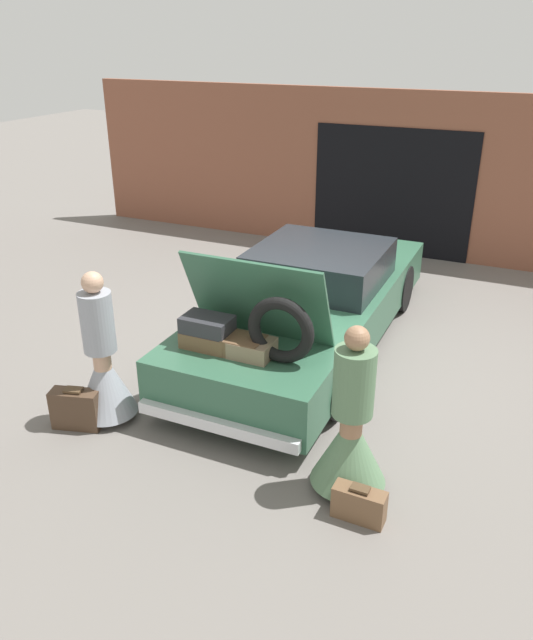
{
  "coord_description": "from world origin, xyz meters",
  "views": [
    {
      "loc": [
        2.46,
        -6.79,
        3.66
      ],
      "look_at": [
        0.0,
        -1.35,
        0.89
      ],
      "focal_mm": 35.0,
      "sensor_mm": 36.0,
      "label": 1
    }
  ],
  "objects": [
    {
      "name": "suitcase_beside_right_person",
      "position": [
        1.51,
        -2.84,
        0.15
      ],
      "size": [
        0.44,
        0.18,
        0.32
      ],
      "color": "brown",
      "rests_on": "ground_plane"
    },
    {
      "name": "person_left",
      "position": [
        -1.3,
        -2.47,
        0.57
      ],
      "size": [
        0.62,
        0.62,
        1.61
      ],
      "rotation": [
        0.0,
        0.0,
        -1.7
      ],
      "color": "tan",
      "rests_on": "ground_plane"
    },
    {
      "name": "person_right",
      "position": [
        1.3,
        -2.5,
        0.55
      ],
      "size": [
        0.66,
        0.66,
        1.57
      ],
      "rotation": [
        0.0,
        0.0,
        1.34
      ],
      "color": "#997051",
      "rests_on": "ground_plane"
    },
    {
      "name": "suitcase_beside_left_person",
      "position": [
        -1.48,
        -2.74,
        0.21
      ],
      "size": [
        0.52,
        0.32,
        0.44
      ],
      "color": "#473323",
      "rests_on": "ground_plane"
    },
    {
      "name": "ground_plane",
      "position": [
        0.0,
        0.0,
        0.0
      ],
      "size": [
        40.0,
        40.0,
        0.0
      ],
      "primitive_type": "plane",
      "color": "slate"
    },
    {
      "name": "garage_wall_back",
      "position": [
        0.0,
        4.02,
        1.39
      ],
      "size": [
        12.0,
        0.14,
        2.8
      ],
      "color": "brown",
      "rests_on": "ground_plane"
    },
    {
      "name": "car",
      "position": [
        0.0,
        -0.01,
        0.56
      ],
      "size": [
        1.83,
        5.02,
        1.69
      ],
      "color": "#336047",
      "rests_on": "ground_plane"
    }
  ]
}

